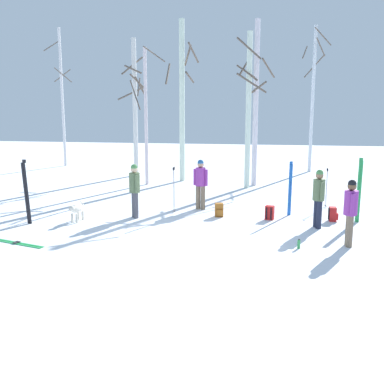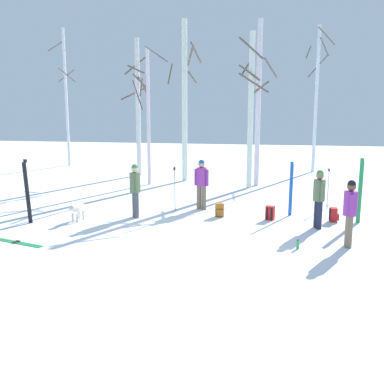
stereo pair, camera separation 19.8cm
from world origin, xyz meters
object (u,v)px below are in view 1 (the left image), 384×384
Objects in this scene: ski_pair_planted_0 at (26,192)px; backpack_0 at (333,214)px; birch_tree_5 at (256,102)px; water_bottle_0 at (299,244)px; backpack_1 at (270,213)px; birch_tree_2 at (146,115)px; ski_pair_planted_2 at (359,190)px; person_2 at (351,208)px; birch_tree_3 at (182,99)px; birch_tree_0 at (62,96)px; ski_poles_1 at (174,189)px; ski_pair_planted_1 at (290,189)px; birch_tree_6 at (313,97)px; ski_pair_lying_0 at (15,243)px; person_1 at (319,195)px; ski_poles_0 at (327,187)px; backpack_2 at (219,210)px; birch_tree_1 at (135,106)px; person_0 at (201,181)px; person_3 at (135,187)px; dog at (76,209)px; birch_tree_4 at (249,109)px.

ski_pair_planted_0 reaches higher than backpack_0.
birch_tree_5 reaches higher than ski_pair_planted_0.
backpack_1 is at bearing 103.94° from water_bottle_0.
birch_tree_2 is (-6.16, 8.48, 2.98)m from water_bottle_0.
ski_pair_planted_2 is 4.51× the size of backpack_0.
person_2 is 11.44m from birch_tree_3.
birch_tree_0 is at bearing 141.42° from backpack_0.
ski_poles_1 is at bearing -50.85° from birch_tree_0.
ski_pair_planted_1 is at bearing 47.22° from backpack_1.
person_2 is 1.12× the size of ski_poles_1.
ski_pair_planted_2 is at bearing -16.07° from ski_pair_planted_1.
ski_pair_planted_2 is 0.26× the size of birch_tree_0.
birch_tree_5 is at bearing -120.46° from birch_tree_6.
birch_tree_2 reaches higher than backpack_0.
ski_pair_lying_0 is 0.31× the size of birch_tree_2.
ski_pair_planted_2 is at bearing 34.03° from person_1.
ski_poles_0 is at bearing 89.79° from backpack_0.
ski_pair_planted_1 is (-1.34, 3.14, -0.11)m from person_2.
backpack_2 is at bearing 37.02° from ski_pair_lying_0.
ski_pair_lying_0 is at bearing -89.36° from birch_tree_1.
birch_tree_5 is (-2.62, 6.02, 3.42)m from backpack_0.
backpack_1 is (-1.37, 0.76, -0.77)m from person_1.
backpack_0 is 11.45m from birch_tree_6.
ski_poles_0 is at bearing -35.67° from birch_tree_1.
birch_tree_3 reaches higher than water_bottle_0.
person_0 is 1.24× the size of ski_poles_0.
backpack_0 is 1.00× the size of backpack_1.
person_1 reaches higher than ski_poles_1.
water_bottle_0 is 0.03× the size of birch_tree_3.
ski_pair_planted_0 is 9.35m from backpack_0.
ski_poles_1 is at bearing -113.23° from birch_tree_5.
person_3 is at bearing 22.79° from ski_pair_planted_0.
backpack_1 is at bearing 11.71° from dog.
birch_tree_3 reaches higher than person_1.
birch_tree_0 reaches higher than birch_tree_3.
person_1 is 0.86× the size of ski_pair_planted_2.
ski_pair_planted_0 reaches higher than ski_poles_0.
ski_pair_planted_2 is 0.28× the size of birch_tree_5.
birch_tree_2 is 4.49m from birch_tree_4.
person_1 is 1.80m from person_2.
birch_tree_5 is at bearing -12.28° from birch_tree_3.
backpack_0 is at bearing 3.14° from backpack_1.
birch_tree_5 is 0.94× the size of birch_tree_6.
ski_poles_0 is 0.21× the size of birch_tree_1.
birch_tree_0 reaches higher than person_1.
person_3 is 1.24× the size of ski_poles_0.
birch_tree_2 reaches higher than backpack_1.
person_2 is 8.79m from birch_tree_4.
ski_pair_planted_2 is 9.92m from birch_tree_3.
person_3 is 6.23m from backpack_0.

